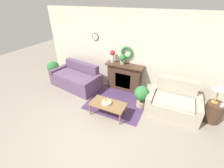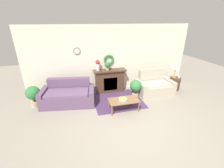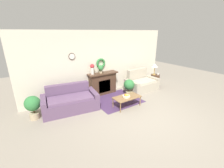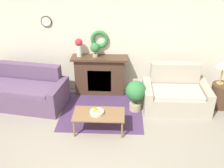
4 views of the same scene
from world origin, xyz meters
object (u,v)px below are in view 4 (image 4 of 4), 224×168
at_px(coffee_table, 99,115).
at_px(vase_on_mantel_left, 79,46).
at_px(fireplace, 100,75).
at_px(loveseat_right, 175,94).
at_px(table_lamp, 224,65).
at_px(fruit_bowl, 96,112).
at_px(potted_plant_on_mantel, 95,48).
at_px(side_table_by_loveseat, 221,95).
at_px(couch_left, 25,91).
at_px(potted_plant_floor_by_loveseat, 136,93).

relative_size(coffee_table, vase_on_mantel_left, 2.33).
bearing_deg(fireplace, loveseat_right, -18.01).
bearing_deg(table_lamp, loveseat_right, -174.13).
relative_size(fireplace, loveseat_right, 0.91).
relative_size(loveseat_right, fruit_bowl, 5.33).
bearing_deg(potted_plant_on_mantel, loveseat_right, -16.74).
xyz_separation_m(coffee_table, vase_on_mantel_left, (-0.59, 1.55, 0.87)).
bearing_deg(fireplace, side_table_by_loveseat, -10.50).
bearing_deg(loveseat_right, fruit_bowl, -150.68).
xyz_separation_m(fireplace, table_lamp, (2.74, -0.47, 0.53)).
bearing_deg(potted_plant_on_mantel, side_table_by_loveseat, -9.89).
bearing_deg(coffee_table, potted_plant_on_mantel, 97.73).
xyz_separation_m(loveseat_right, vase_on_mantel_left, (-2.24, 0.58, 0.91)).
relative_size(fireplace, side_table_by_loveseat, 2.37).
bearing_deg(fruit_bowl, couch_left, 151.58).
bearing_deg(side_table_by_loveseat, potted_plant_floor_by_loveseat, -172.90).
xyz_separation_m(couch_left, coffee_table, (1.80, -0.95, 0.04)).
distance_m(table_lamp, vase_on_mantel_left, 3.26).
bearing_deg(vase_on_mantel_left, side_table_by_loveseat, -9.10).
distance_m(side_table_by_loveseat, vase_on_mantel_left, 3.45).
distance_m(coffee_table, vase_on_mantel_left, 1.87).
bearing_deg(coffee_table, fruit_bowl, -174.07).
relative_size(fireplace, couch_left, 0.67).
height_order(couch_left, side_table_by_loveseat, couch_left).
xyz_separation_m(loveseat_right, potted_plant_on_mantel, (-1.86, 0.56, 0.87)).
xyz_separation_m(loveseat_right, coffee_table, (-1.66, -0.97, 0.04)).
height_order(loveseat_right, fruit_bowl, loveseat_right).
bearing_deg(couch_left, table_lamp, 10.45).
height_order(coffee_table, side_table_by_loveseat, side_table_by_loveseat).
bearing_deg(potted_plant_floor_by_loveseat, couch_left, 176.34).
bearing_deg(vase_on_mantel_left, fireplace, -0.69).
bearing_deg(fireplace, potted_plant_floor_by_loveseat, -41.48).
bearing_deg(loveseat_right, fireplace, 161.51).
relative_size(fruit_bowl, side_table_by_loveseat, 0.49).
distance_m(couch_left, vase_on_mantel_left, 1.63).
relative_size(loveseat_right, table_lamp, 2.59).
height_order(loveseat_right, vase_on_mantel_left, vase_on_mantel_left).
distance_m(fruit_bowl, potted_plant_on_mantel, 1.71).
distance_m(table_lamp, potted_plant_on_mantel, 2.88).
height_order(side_table_by_loveseat, potted_plant_on_mantel, potted_plant_on_mantel).
distance_m(couch_left, potted_plant_on_mantel, 1.91).
xyz_separation_m(fruit_bowl, vase_on_mantel_left, (-0.54, 1.55, 0.79)).
xyz_separation_m(couch_left, table_lamp, (4.43, 0.12, 0.71)).
bearing_deg(vase_on_mantel_left, couch_left, -153.59).
bearing_deg(fireplace, potted_plant_on_mantel, -171.53).
xyz_separation_m(fireplace, loveseat_right, (1.77, -0.57, -0.18)).
xyz_separation_m(side_table_by_loveseat, potted_plant_floor_by_loveseat, (-1.94, -0.24, 0.16)).
xyz_separation_m(couch_left, potted_plant_on_mantel, (1.59, 0.58, 0.87)).
bearing_deg(potted_plant_floor_by_loveseat, coffee_table, -133.69).
distance_m(fruit_bowl, table_lamp, 2.94).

